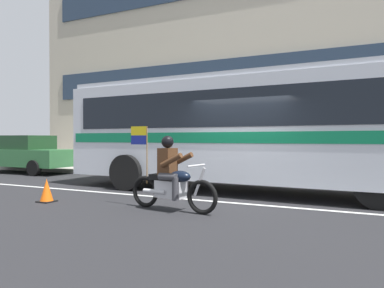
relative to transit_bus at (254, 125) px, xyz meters
The scene contains 8 objects.
ground_plane 2.23m from the transit_bus, 90.96° to the right, with size 60.00×60.00×0.00m, color black.
sidewalk_curb 4.30m from the transit_bus, 90.29° to the left, with size 28.00×3.80×0.15m, color #A39E93.
lane_center_stripe 2.60m from the transit_bus, 90.64° to the right, with size 26.60×0.14×0.01m, color silver.
office_building_facade 7.62m from the transit_bus, 90.19° to the left, with size 28.00×0.89×12.64m.
transit_bus is the anchor object (origin of this frame).
motorcycle_with_rider 3.53m from the transit_bus, 104.75° to the right, with size 2.19×0.66×1.78m.
parked_sedan_curbside 10.84m from the transit_bus, behind, with size 4.52×1.90×1.64m.
traffic_cone 5.62m from the transit_bus, 138.04° to the right, with size 0.36×0.36×0.55m.
Camera 1 is at (2.90, -8.67, 1.50)m, focal length 34.24 mm.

